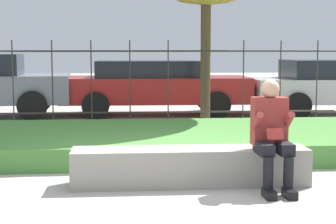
{
  "coord_description": "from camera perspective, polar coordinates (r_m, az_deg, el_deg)",
  "views": [
    {
      "loc": [
        -0.48,
        -6.33,
        1.57
      ],
      "look_at": [
        0.15,
        1.69,
        0.66
      ],
      "focal_mm": 60.0,
      "sensor_mm": 36.0,
      "label": 1
    }
  ],
  "objects": [
    {
      "name": "ground_plane",
      "position": [
        6.54,
        -0.14,
        -7.42
      ],
      "size": [
        60.0,
        60.0,
        0.0
      ],
      "primitive_type": "plane",
      "color": "#A8A399"
    },
    {
      "name": "stone_bench",
      "position": [
        6.52,
        2.27,
        -5.76
      ],
      "size": [
        2.72,
        0.52,
        0.43
      ],
      "color": "gray",
      "rests_on": "ground_plane"
    },
    {
      "name": "person_seated_reader",
      "position": [
        6.32,
        10.47,
        -1.89
      ],
      "size": [
        0.42,
        0.73,
        1.23
      ],
      "color": "black",
      "rests_on": "ground_plane"
    },
    {
      "name": "grass_berm",
      "position": [
        8.68,
        -1.25,
        -2.93
      ],
      "size": [
        9.34,
        3.04,
        0.31
      ],
      "color": "#4C893D",
      "rests_on": "ground_plane"
    },
    {
      "name": "iron_fence",
      "position": [
        10.79,
        -1.93,
        2.94
      ],
      "size": [
        7.34,
        0.03,
        1.73
      ],
      "color": "#332D28",
      "rests_on": "ground_plane"
    },
    {
      "name": "car_parked_center",
      "position": [
        13.35,
        -1.47,
        2.72
      ],
      "size": [
        4.43,
        1.89,
        1.29
      ],
      "rotation": [
        0.0,
        0.0,
        -0.02
      ],
      "color": "maroon",
      "rests_on": "ground_plane"
    }
  ]
}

